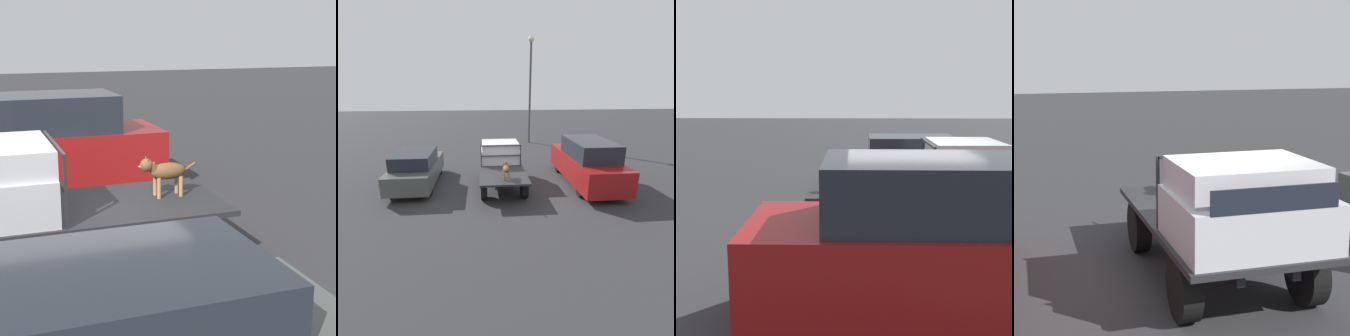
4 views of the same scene
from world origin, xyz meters
TOP-DOWN VIEW (x-y plane):
  - ground_plane at (0.00, 0.00)m, footprint 80.00×80.00m
  - flatbed_truck at (0.00, 0.00)m, footprint 4.08×1.92m
  - truck_cab at (1.16, 0.00)m, footprint 1.58×1.80m
  - truck_headboard at (0.34, 0.00)m, footprint 0.04×1.80m
  - dog at (-1.27, -0.07)m, footprint 0.92×0.25m
  - parked_sedan at (0.62, 3.78)m, footprint 4.29×1.77m
  - parked_pickup_far at (0.18, -3.90)m, footprint 5.31×1.88m

SIDE VIEW (x-z plane):
  - ground_plane at x=0.00m, z-range 0.00..0.00m
  - flatbed_truck at x=0.00m, z-range 0.19..1.05m
  - parked_sedan at x=0.62m, z-range 0.01..1.58m
  - parked_pickup_far at x=0.18m, z-range -0.03..2.02m
  - dog at x=-1.27m, z-range 0.94..1.57m
  - truck_cab at x=1.16m, z-range 0.84..1.81m
  - truck_headboard at x=0.34m, z-range 1.01..1.97m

